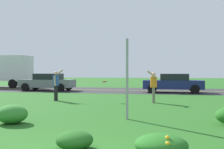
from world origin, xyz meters
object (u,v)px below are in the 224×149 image
Objects in this scene: person_thrower_blue_shirt at (56,83)px; car_navy_center_left at (173,83)px; frisbee_red at (105,82)px; car_gray_center_right at (48,82)px; sign_post_near_path at (127,79)px; person_catcher_orange_shirt at (154,85)px.

car_navy_center_left is at bearing 49.01° from person_thrower_blue_shirt.
car_gray_center_right is at bearing 132.55° from frisbee_red.
sign_post_near_path is 0.60× the size of car_gray_center_right.
car_navy_center_left is at bearing 81.41° from person_catcher_orange_shirt.
frisbee_red is at bearing 110.94° from sign_post_near_path.
person_thrower_blue_shirt is at bearing -130.99° from car_navy_center_left.
car_navy_center_left and car_gray_center_right have the same top height.
sign_post_near_path is at bearing -69.06° from frisbee_red.
person_thrower_blue_shirt is at bearing 132.91° from sign_post_near_path.
person_catcher_orange_shirt is at bearing 83.26° from sign_post_near_path.
sign_post_near_path is 6.98m from person_thrower_blue_shirt.
car_navy_center_left is (3.75, 7.24, -0.32)m from frisbee_red.
person_catcher_orange_shirt is 2.64m from frisbee_red.
person_catcher_orange_shirt is 7.50m from car_navy_center_left.
person_catcher_orange_shirt is at bearing -3.67° from frisbee_red.
sign_post_near_path is at bearing -55.33° from car_gray_center_right.
person_thrower_blue_shirt is at bearing -62.14° from car_gray_center_right.
frisbee_red is at bearing 176.33° from person_catcher_orange_shirt.
sign_post_near_path is at bearing -47.09° from person_thrower_blue_shirt.
person_thrower_blue_shirt is (-4.74, 5.10, -0.39)m from sign_post_near_path.
person_catcher_orange_shirt is 6.52× the size of frisbee_red.
sign_post_near_path is 12.68m from car_navy_center_left.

